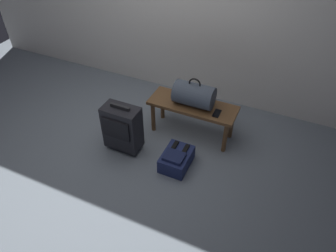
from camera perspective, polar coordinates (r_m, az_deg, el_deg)
The scene contains 6 objects.
ground_plane at distance 3.60m, azimuth -10.13°, elevation -5.45°, with size 6.60×6.60×0.00m, color slate.
bench at distance 3.62m, azimuth 4.43°, elevation 3.05°, with size 1.00×0.36×0.43m.
duffel_bag_slate at distance 3.50m, azimuth 4.68°, elevation 5.62°, with size 0.44×0.26×0.34m.
cell_phone at distance 3.47m, azimuth 8.75°, elevation 2.27°, with size 0.07×0.14×0.01m.
suitcase_upright_charcoal at distance 3.48m, azimuth -8.20°, elevation -0.24°, with size 0.40×0.25×0.60m.
backpack_navy at distance 3.40m, azimuth 1.52°, elevation -5.91°, with size 0.28×0.38×0.21m.
Camera 1 is at (1.60, -1.98, 2.55)m, focal length 34.01 mm.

